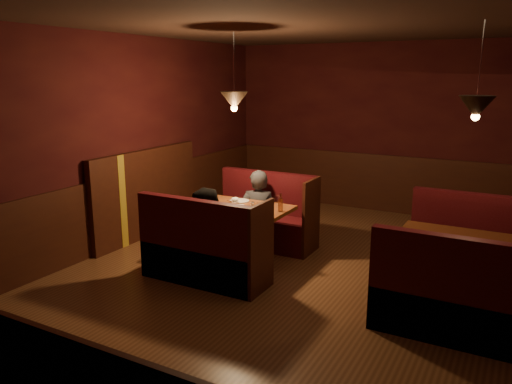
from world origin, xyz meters
The scene contains 9 objects.
room centered at (-0.28, 0.04, 1.05)m, with size 6.02×7.02×2.92m.
main_table centered at (-1.22, 0.13, 0.56)m, with size 1.37×0.83×0.96m.
main_bench_far centered at (-1.20, 0.90, 0.33)m, with size 1.50×0.54×1.02m.
main_bench_near centered at (-1.20, -0.65, 0.33)m, with size 1.50×0.54×1.02m.
second_table centered at (1.47, 0.15, 0.54)m, with size 1.28×0.82×0.72m.
second_bench_far centered at (1.49, 0.92, 0.32)m, with size 1.42×0.53×1.01m.
second_bench_near centered at (1.49, -0.62, 0.32)m, with size 1.42×0.53×1.01m.
diner_a centered at (-1.24, 0.76, 0.72)m, with size 0.53×0.35×1.45m, color #2E2D32.
diner_b centered at (-1.21, -0.53, 0.72)m, with size 0.70×0.54×1.44m, color black.
Camera 1 is at (1.93, -5.11, 2.35)m, focal length 35.00 mm.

